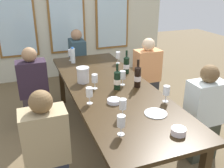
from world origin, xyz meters
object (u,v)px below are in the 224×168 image
(wine_glass_4, at_px, (123,76))
(seated_person_2, at_px, (47,152))
(seated_person_4, at_px, (78,62))
(wine_glass_5, at_px, (166,91))
(wine_bottle_1, at_px, (117,80))
(wine_glass_7, at_px, (70,53))
(wine_glass_3, at_px, (89,93))
(wine_glass_2, at_px, (95,79))
(metal_pitcher, at_px, (83,75))
(wine_glass_1, at_px, (123,105))
(white_plate_0, at_px, (156,113))
(water_bottle, at_px, (73,56))
(seated_person_1, at_px, (147,76))
(dining_table, at_px, (110,91))
(tasting_bowl_0, at_px, (114,101))
(seated_person_3, at_px, (203,116))
(wine_bottle_2, at_px, (138,76))
(wine_glass_6, at_px, (121,122))
(tasting_bowl_1, at_px, (179,131))
(seated_person_0, at_px, (34,90))
(wine_bottle_0, at_px, (126,65))
(wine_glass_0, at_px, (118,56))

(wine_glass_4, xyz_separation_m, seated_person_2, (-0.99, -0.69, -0.33))
(seated_person_4, bearing_deg, wine_glass_5, -80.13)
(wine_bottle_1, bearing_deg, wine_glass_7, 102.15)
(wine_glass_3, bearing_deg, wine_glass_2, 64.71)
(metal_pitcher, relative_size, wine_glass_1, 1.09)
(white_plate_0, xyz_separation_m, water_bottle, (-0.39, 1.79, 0.11))
(white_plate_0, xyz_separation_m, wine_bottle_1, (-0.13, 0.66, 0.11))
(wine_bottle_1, relative_size, seated_person_1, 0.27)
(dining_table, xyz_separation_m, wine_glass_3, (-0.35, -0.34, 0.18))
(tasting_bowl_0, xyz_separation_m, seated_person_3, (0.95, -0.24, -0.23))
(metal_pitcher, distance_m, wine_bottle_2, 0.66)
(wine_glass_5, bearing_deg, water_bottle, 110.90)
(water_bottle, distance_m, wine_glass_6, 1.99)
(seated_person_3, bearing_deg, tasting_bowl_1, -144.80)
(wine_bottle_2, height_order, seated_person_4, seated_person_4)
(wine_bottle_1, height_order, wine_bottle_2, wine_bottle_2)
(tasting_bowl_1, xyz_separation_m, wine_glass_7, (-0.41, 2.28, 0.09))
(wine_glass_3, bearing_deg, seated_person_3, -14.83)
(tasting_bowl_1, height_order, seated_person_0, seated_person_0)
(water_bottle, distance_m, seated_person_2, 1.87)
(wine_bottle_1, xyz_separation_m, wine_glass_4, (0.11, 0.09, 0.00))
(wine_bottle_0, bearing_deg, wine_glass_4, -119.48)
(wine_bottle_2, height_order, wine_glass_7, wine_bottle_2)
(wine_glass_5, bearing_deg, seated_person_4, 99.87)
(white_plate_0, distance_m, wine_glass_0, 1.56)
(water_bottle, relative_size, wine_glass_2, 1.38)
(dining_table, relative_size, tasting_bowl_0, 19.52)
(wine_bottle_2, bearing_deg, seated_person_3, -44.08)
(tasting_bowl_1, bearing_deg, seated_person_4, 93.63)
(dining_table, bearing_deg, seated_person_3, -37.85)
(wine_bottle_0, bearing_deg, white_plate_0, -99.12)
(dining_table, bearing_deg, wine_bottle_1, -65.63)
(wine_bottle_2, xyz_separation_m, tasting_bowl_1, (-0.11, -1.00, -0.10))
(seated_person_0, distance_m, seated_person_4, 1.29)
(wine_glass_6, relative_size, seated_person_2, 0.16)
(seated_person_0, bearing_deg, wine_bottle_0, -17.42)
(wine_glass_0, bearing_deg, seated_person_4, 113.90)
(wine_glass_5, bearing_deg, wine_glass_6, -149.29)
(wine_glass_0, relative_size, seated_person_3, 0.16)
(seated_person_0, bearing_deg, wine_bottle_1, -42.77)
(wine_glass_3, bearing_deg, wine_bottle_0, 44.35)
(tasting_bowl_0, bearing_deg, wine_glass_3, 162.57)
(white_plate_0, height_order, tasting_bowl_0, tasting_bowl_0)
(wine_glass_4, bearing_deg, wine_glass_1, -112.64)
(wine_bottle_1, relative_size, wine_glass_2, 1.74)
(wine_bottle_2, relative_size, tasting_bowl_0, 2.39)
(seated_person_4, bearing_deg, wine_bottle_2, -80.97)
(white_plate_0, bearing_deg, tasting_bowl_0, 129.35)
(white_plate_0, xyz_separation_m, seated_person_1, (0.67, 1.42, -0.22))
(wine_glass_4, relative_size, wine_glass_6, 1.00)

